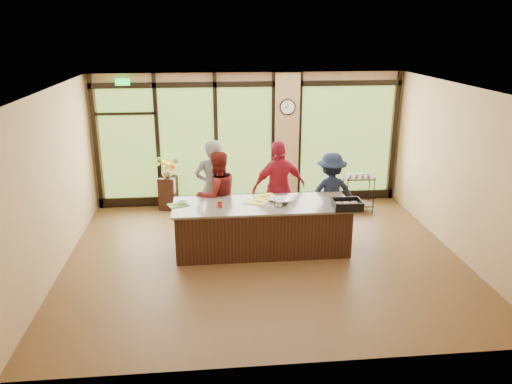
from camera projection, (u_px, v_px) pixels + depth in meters
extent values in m
plane|color=brown|center=(264.00, 257.00, 8.98)|extent=(7.00, 7.00, 0.00)
plane|color=silver|center=(265.00, 89.00, 8.03)|extent=(7.00, 7.00, 0.00)
plane|color=tan|center=(249.00, 140.00, 11.34)|extent=(7.00, 0.00, 7.00)
plane|color=tan|center=(53.00, 184.00, 8.17)|extent=(0.00, 6.00, 6.00)
plane|color=tan|center=(460.00, 172.00, 8.83)|extent=(0.00, 6.00, 6.00)
cube|color=tan|center=(286.00, 140.00, 11.36)|extent=(0.55, 0.12, 3.00)
cube|color=black|center=(249.00, 84.00, 10.89)|extent=(6.90, 0.08, 0.12)
cube|color=black|center=(250.00, 198.00, 11.73)|extent=(6.90, 0.08, 0.20)
cube|color=#19D83F|center=(123.00, 82.00, 10.57)|extent=(0.30, 0.04, 0.14)
cube|color=#467027|center=(128.00, 145.00, 11.07)|extent=(1.20, 0.02, 2.50)
cube|color=#467027|center=(187.00, 144.00, 11.19)|extent=(1.20, 0.02, 2.50)
cube|color=#467027|center=(245.00, 142.00, 11.31)|extent=(1.20, 0.02, 2.50)
cube|color=#467027|center=(346.00, 140.00, 11.54)|extent=(2.10, 0.02, 2.50)
cube|color=black|center=(96.00, 144.00, 10.97)|extent=(0.08, 0.08, 3.00)
cube|color=black|center=(158.00, 142.00, 11.10)|extent=(0.08, 0.08, 3.00)
cube|color=black|center=(216.00, 141.00, 11.22)|extent=(0.08, 0.08, 3.00)
cube|color=black|center=(273.00, 140.00, 11.34)|extent=(0.08, 0.08, 3.00)
cube|color=black|center=(299.00, 139.00, 11.40)|extent=(0.08, 0.08, 3.00)
cube|color=black|center=(395.00, 137.00, 11.61)|extent=(0.08, 0.08, 3.00)
cube|color=black|center=(262.00, 228.00, 9.12)|extent=(3.10, 1.00, 0.88)
cube|color=slate|center=(262.00, 205.00, 8.98)|extent=(3.20, 1.10, 0.04)
cylinder|color=black|center=(288.00, 107.00, 11.06)|extent=(0.36, 0.04, 0.36)
cylinder|color=white|center=(288.00, 107.00, 11.04)|extent=(0.31, 0.01, 0.31)
cube|color=black|center=(288.00, 105.00, 11.02)|extent=(0.01, 0.00, 0.11)
cube|color=black|center=(286.00, 107.00, 11.03)|extent=(0.09, 0.00, 0.01)
imported|color=slate|center=(213.00, 188.00, 9.68)|extent=(0.73, 0.49, 1.93)
imported|color=maroon|center=(218.00, 196.00, 9.56)|extent=(1.04, 0.94, 1.73)
imported|color=maroon|center=(279.00, 188.00, 9.79)|extent=(1.18, 0.71, 1.88)
imported|color=#161E31|center=(331.00, 193.00, 9.86)|extent=(1.06, 0.61, 1.63)
cube|color=black|center=(347.00, 206.00, 8.71)|extent=(0.50, 0.40, 0.09)
imported|color=silver|center=(281.00, 201.00, 8.99)|extent=(0.39, 0.39, 0.09)
cube|color=#4C9636|center=(178.00, 205.00, 8.90)|extent=(0.42, 0.37, 0.01)
cube|color=yellow|center=(265.00, 197.00, 9.32)|extent=(0.48, 0.41, 0.01)
cube|color=yellow|center=(256.00, 202.00, 9.04)|extent=(0.48, 0.43, 0.01)
imported|color=white|center=(182.00, 202.00, 8.96)|extent=(0.15, 0.15, 0.05)
imported|color=white|center=(279.00, 205.00, 8.83)|extent=(0.17, 0.17, 0.04)
imported|color=white|center=(271.00, 200.00, 9.11)|extent=(0.17, 0.17, 0.03)
imported|color=#AD1E11|center=(220.00, 205.00, 8.79)|extent=(0.11, 0.11, 0.08)
cube|color=black|center=(168.00, 193.00, 11.27)|extent=(0.45, 0.45, 0.75)
imported|color=olive|center=(167.00, 171.00, 11.11)|extent=(0.33, 0.33, 0.26)
cube|color=black|center=(357.00, 204.00, 11.16)|extent=(0.66, 0.39, 0.03)
cube|color=black|center=(359.00, 178.00, 10.96)|extent=(0.66, 0.39, 0.03)
cylinder|color=black|center=(347.00, 197.00, 10.89)|extent=(0.02, 0.02, 0.84)
cylinder|color=black|center=(374.00, 196.00, 10.95)|extent=(0.02, 0.02, 0.84)
cylinder|color=black|center=(343.00, 192.00, 11.21)|extent=(0.02, 0.02, 0.84)
cylinder|color=black|center=(369.00, 191.00, 11.27)|extent=(0.02, 0.02, 0.84)
imported|color=silver|center=(350.00, 175.00, 10.93)|extent=(0.10, 0.10, 0.09)
imported|color=silver|center=(357.00, 175.00, 10.94)|extent=(0.10, 0.10, 0.09)
imported|color=silver|center=(363.00, 175.00, 10.95)|extent=(0.10, 0.10, 0.09)
imported|color=silver|center=(368.00, 175.00, 10.96)|extent=(0.10, 0.10, 0.09)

